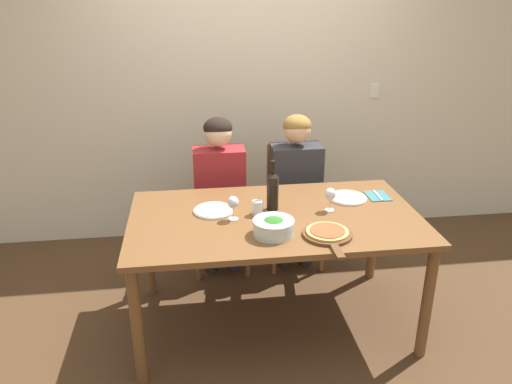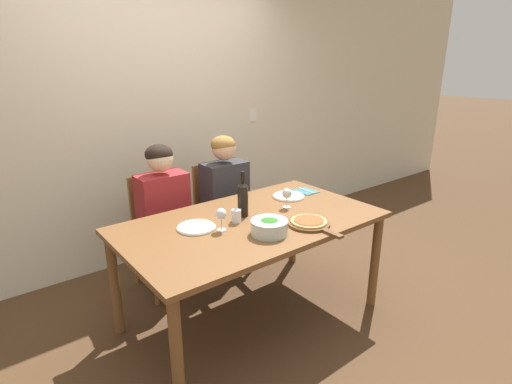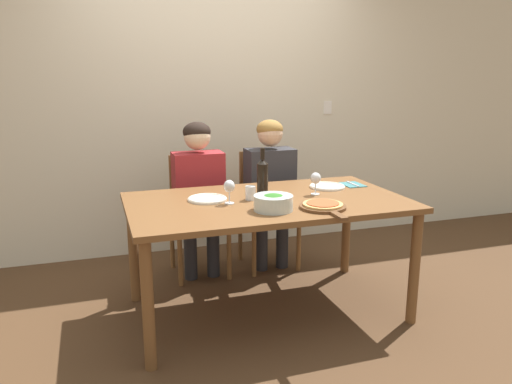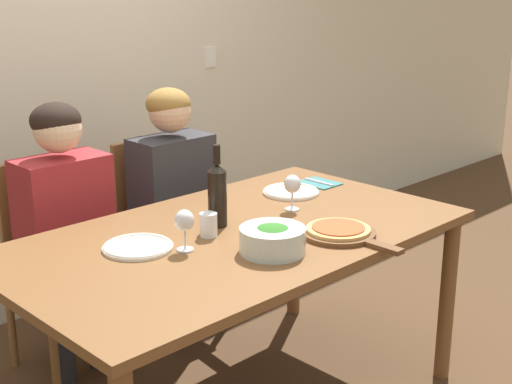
# 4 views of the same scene
# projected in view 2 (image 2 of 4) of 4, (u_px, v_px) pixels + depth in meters

# --- Properties ---
(ground_plane) EXTENTS (40.00, 40.00, 0.00)m
(ground_plane) POSITION_uv_depth(u_px,v_px,m) (252.00, 316.00, 2.97)
(ground_plane) COLOR #4C331E
(back_wall) EXTENTS (10.00, 0.06, 2.70)m
(back_wall) POSITION_uv_depth(u_px,v_px,m) (155.00, 114.00, 3.60)
(back_wall) COLOR beige
(back_wall) RESTS_ON ground
(dining_table) EXTENTS (1.78, 1.01, 0.78)m
(dining_table) POSITION_uv_depth(u_px,v_px,m) (252.00, 231.00, 2.75)
(dining_table) COLOR brown
(dining_table) RESTS_ON ground
(chair_left) EXTENTS (0.42, 0.42, 0.94)m
(chair_left) POSITION_uv_depth(u_px,v_px,m) (160.00, 229.00, 3.28)
(chair_left) COLOR brown
(chair_left) RESTS_ON ground
(chair_right) EXTENTS (0.42, 0.42, 0.94)m
(chair_right) POSITION_uv_depth(u_px,v_px,m) (220.00, 213.00, 3.62)
(chair_right) COLOR brown
(chair_right) RESTS_ON ground
(person_woman) EXTENTS (0.47, 0.51, 1.22)m
(person_woman) POSITION_uv_depth(u_px,v_px,m) (164.00, 206.00, 3.12)
(person_woman) COLOR #28282D
(person_woman) RESTS_ON ground
(person_man) EXTENTS (0.47, 0.51, 1.22)m
(person_man) POSITION_uv_depth(u_px,v_px,m) (226.00, 191.00, 3.46)
(person_man) COLOR #28282D
(person_man) RESTS_ON ground
(wine_bottle) EXTENTS (0.07, 0.07, 0.32)m
(wine_bottle) POSITION_uv_depth(u_px,v_px,m) (243.00, 198.00, 2.76)
(wine_bottle) COLOR black
(wine_bottle) RESTS_ON dining_table
(broccoli_bowl) EXTENTS (0.24, 0.24, 0.10)m
(broccoli_bowl) POSITION_uv_depth(u_px,v_px,m) (269.00, 227.00, 2.50)
(broccoli_bowl) COLOR silver
(broccoli_bowl) RESTS_ON dining_table
(dinner_plate_left) EXTENTS (0.25, 0.25, 0.02)m
(dinner_plate_left) POSITION_uv_depth(u_px,v_px,m) (196.00, 227.00, 2.59)
(dinner_plate_left) COLOR silver
(dinner_plate_left) RESTS_ON dining_table
(dinner_plate_right) EXTENTS (0.25, 0.25, 0.02)m
(dinner_plate_right) POSITION_uv_depth(u_px,v_px,m) (289.00, 196.00, 3.17)
(dinner_plate_right) COLOR silver
(dinner_plate_right) RESTS_ON dining_table
(pizza_on_board) EXTENTS (0.28, 0.42, 0.04)m
(pizza_on_board) POSITION_uv_depth(u_px,v_px,m) (310.00, 223.00, 2.64)
(pizza_on_board) COLOR brown
(pizza_on_board) RESTS_ON dining_table
(wine_glass_left) EXTENTS (0.07, 0.07, 0.15)m
(wine_glass_left) POSITION_uv_depth(u_px,v_px,m) (221.00, 215.00, 2.53)
(wine_glass_left) COLOR silver
(wine_glass_left) RESTS_ON dining_table
(wine_glass_right) EXTENTS (0.07, 0.07, 0.15)m
(wine_glass_right) POSITION_uv_depth(u_px,v_px,m) (287.00, 194.00, 2.92)
(wine_glass_right) COLOR silver
(wine_glass_right) RESTS_ON dining_table
(water_tumbler) EXTENTS (0.07, 0.07, 0.09)m
(water_tumbler) POSITION_uv_depth(u_px,v_px,m) (236.00, 216.00, 2.67)
(water_tumbler) COLOR silver
(water_tumbler) RESTS_ON dining_table
(fork_on_napkin) EXTENTS (0.14, 0.18, 0.01)m
(fork_on_napkin) POSITION_uv_depth(u_px,v_px,m) (306.00, 191.00, 3.31)
(fork_on_napkin) COLOR #387075
(fork_on_napkin) RESTS_ON dining_table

